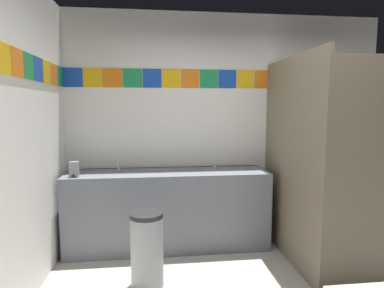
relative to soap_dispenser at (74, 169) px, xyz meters
name	(u,v)px	position (x,y,z in m)	size (l,w,h in m)	color
wall_back	(226,127)	(1.71, 0.47, 0.40)	(3.81, 0.09, 2.71)	white
vanity_counter	(168,208)	(0.98, 0.16, -0.51)	(2.25, 0.55, 0.88)	slate
faucet_left	(118,167)	(0.42, 0.25, -0.03)	(0.04, 0.10, 0.14)	silver
faucet_right	(216,164)	(1.55, 0.25, -0.03)	(0.04, 0.10, 0.14)	silver
soap_dispenser	(74,169)	(0.00, 0.00, 0.00)	(0.09, 0.09, 0.16)	gray
stall_divider	(318,164)	(2.40, -0.52, 0.10)	(0.92, 1.41, 2.12)	#726651
toilet	(323,218)	(2.79, 0.02, -0.66)	(0.39, 0.49, 0.74)	white
trash_bin	(147,250)	(0.76, -0.65, -0.62)	(0.30, 0.30, 0.68)	#999EA3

